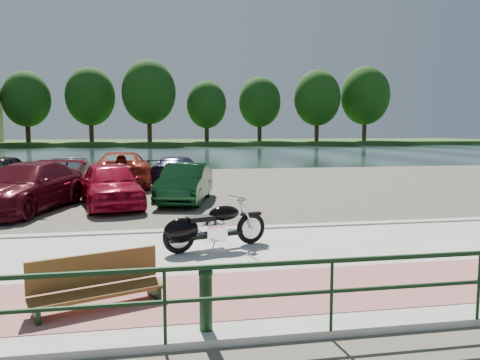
% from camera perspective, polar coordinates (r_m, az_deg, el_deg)
% --- Properties ---
extents(ground, '(200.00, 200.00, 0.00)m').
position_cam_1_polar(ground, '(9.77, 2.40, -8.95)').
color(ground, '#595447').
rests_on(ground, ground).
extents(promenade, '(60.00, 6.00, 0.10)m').
position_cam_1_polar(promenade, '(8.82, 3.84, -10.30)').
color(promenade, '#AAA8A0').
rests_on(promenade, ground).
extents(pink_path, '(60.00, 2.00, 0.01)m').
position_cam_1_polar(pink_path, '(7.43, 6.72, -13.09)').
color(pink_path, '#A55D5E').
rests_on(pink_path, promenade).
extents(kerb, '(60.00, 0.30, 0.14)m').
position_cam_1_polar(kerb, '(11.66, 0.26, -6.09)').
color(kerb, '#AAA8A0').
rests_on(kerb, ground).
extents(parking_lot, '(60.00, 18.00, 0.04)m').
position_cam_1_polar(parking_lot, '(20.46, -4.31, -0.91)').
color(parking_lot, '#433E36').
rests_on(parking_lot, ground).
extents(river, '(120.00, 40.00, 0.00)m').
position_cam_1_polar(river, '(49.31, -7.78, 3.20)').
color(river, '#172926').
rests_on(river, ground).
extents(far_bank, '(120.00, 24.00, 0.60)m').
position_cam_1_polar(far_bank, '(81.26, -8.74, 4.56)').
color(far_bank, '#224418').
rests_on(far_bank, ground).
extents(railing, '(24.04, 0.05, 0.90)m').
position_cam_1_polar(railing, '(5.87, 11.14, -11.45)').
color(railing, black).
rests_on(railing, promenade).
extents(bollards, '(10.68, 0.18, 0.81)m').
position_cam_1_polar(bollards, '(5.87, -5.86, -13.88)').
color(bollards, black).
rests_on(bollards, promenade).
extents(far_trees, '(70.25, 10.68, 12.52)m').
position_cam_1_polar(far_trees, '(75.43, -5.35, 9.95)').
color(far_trees, '#342513').
rests_on(far_trees, far_bank).
extents(motorcycle, '(2.25, 1.05, 1.05)m').
position_cam_1_polar(motorcycle, '(9.59, -4.09, -5.80)').
color(motorcycle, black).
rests_on(motorcycle, promenade).
extents(park_bench, '(1.84, 1.06, 0.72)m').
position_cam_1_polar(park_bench, '(6.93, -17.07, -11.94)').
color(park_bench, brown).
rests_on(park_bench, promenade).
extents(car_3, '(3.34, 5.45, 1.48)m').
position_cam_1_polar(car_3, '(15.84, -24.64, -0.79)').
color(car_3, '#4E0B15').
rests_on(car_3, parking_lot).
extents(car_4, '(2.60, 4.57, 1.47)m').
position_cam_1_polar(car_4, '(15.75, -15.50, -0.50)').
color(car_4, '#A90B27').
rests_on(car_4, parking_lot).
extents(car_5, '(2.32, 4.24, 1.33)m').
position_cam_1_polar(car_5, '(16.27, -6.69, -0.36)').
color(car_5, '#0F391A').
rests_on(car_5, parking_lot).
extents(car_8, '(2.31, 4.51, 1.47)m').
position_cam_1_polar(car_8, '(22.31, -26.92, 0.97)').
color(car_8, black).
rests_on(car_8, parking_lot).
extents(car_9, '(1.45, 3.84, 1.25)m').
position_cam_1_polar(car_9, '(22.53, -19.86, 1.04)').
color(car_9, slate).
rests_on(car_9, parking_lot).
extents(car_10, '(2.62, 5.51, 1.52)m').
position_cam_1_polar(car_10, '(21.54, -14.17, 1.36)').
color(car_10, '#A02A1A').
rests_on(car_10, parking_lot).
extents(car_11, '(3.04, 4.65, 1.25)m').
position_cam_1_polar(car_11, '(22.28, -7.58, 1.30)').
color(car_11, '#322D58').
rests_on(car_11, parking_lot).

